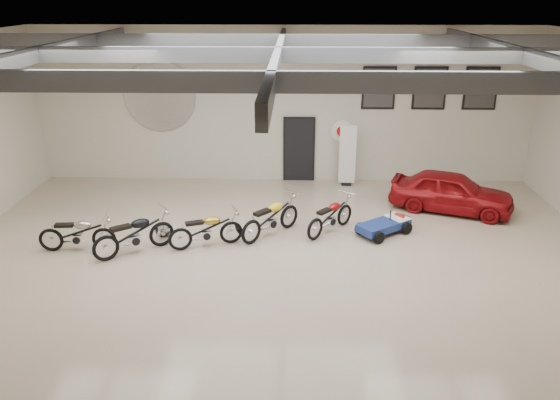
{
  "coord_description": "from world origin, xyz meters",
  "views": [
    {
      "loc": [
        0.35,
        -11.48,
        5.99
      ],
      "look_at": [
        0.0,
        1.2,
        1.1
      ],
      "focal_mm": 35.0,
      "sensor_mm": 36.0,
      "label": 1
    }
  ],
  "objects_px": {
    "banner_stand": "(347,156)",
    "motorcycle_gold": "(206,229)",
    "motorcycle_yellow": "(271,217)",
    "motorcycle_red": "(330,216)",
    "motorcycle_silver": "(77,233)",
    "go_kart": "(388,221)",
    "motorcycle_black": "(134,234)",
    "vintage_car": "(451,192)"
  },
  "relations": [
    {
      "from": "banner_stand",
      "to": "motorcycle_gold",
      "type": "height_order",
      "value": "banner_stand"
    },
    {
      "from": "go_kart",
      "to": "vintage_car",
      "type": "xyz_separation_m",
      "value": [
        2.04,
        1.6,
        0.26
      ]
    },
    {
      "from": "vintage_car",
      "to": "motorcycle_gold",
      "type": "bearing_deg",
      "value": 131.77
    },
    {
      "from": "motorcycle_silver",
      "to": "motorcycle_red",
      "type": "height_order",
      "value": "motorcycle_silver"
    },
    {
      "from": "motorcycle_silver",
      "to": "motorcycle_yellow",
      "type": "height_order",
      "value": "motorcycle_yellow"
    },
    {
      "from": "motorcycle_silver",
      "to": "banner_stand",
      "type": "bearing_deg",
      "value": 32.4
    },
    {
      "from": "banner_stand",
      "to": "motorcycle_yellow",
      "type": "relative_size",
      "value": 0.99
    },
    {
      "from": "motorcycle_black",
      "to": "motorcycle_yellow",
      "type": "relative_size",
      "value": 1.01
    },
    {
      "from": "banner_stand",
      "to": "motorcycle_gold",
      "type": "xyz_separation_m",
      "value": [
        -3.89,
        -4.73,
        -0.5
      ]
    },
    {
      "from": "go_kart",
      "to": "vintage_car",
      "type": "distance_m",
      "value": 2.61
    },
    {
      "from": "motorcycle_black",
      "to": "motorcycle_red",
      "type": "xyz_separation_m",
      "value": [
        4.81,
        1.36,
        -0.05
      ]
    },
    {
      "from": "motorcycle_silver",
      "to": "motorcycle_red",
      "type": "bearing_deg",
      "value": 8.1
    },
    {
      "from": "banner_stand",
      "to": "motorcycle_yellow",
      "type": "height_order",
      "value": "banner_stand"
    },
    {
      "from": "motorcycle_yellow",
      "to": "motorcycle_gold",
      "type": "bearing_deg",
      "value": 156.67
    },
    {
      "from": "motorcycle_gold",
      "to": "motorcycle_red",
      "type": "xyz_separation_m",
      "value": [
        3.13,
        0.96,
        -0.0
      ]
    },
    {
      "from": "motorcycle_black",
      "to": "motorcycle_red",
      "type": "relative_size",
      "value": 1.1
    },
    {
      "from": "motorcycle_gold",
      "to": "motorcycle_black",
      "type": "bearing_deg",
      "value": 172.99
    },
    {
      "from": "motorcycle_gold",
      "to": "motorcycle_yellow",
      "type": "height_order",
      "value": "motorcycle_yellow"
    },
    {
      "from": "motorcycle_gold",
      "to": "go_kart",
      "type": "relative_size",
      "value": 1.02
    },
    {
      "from": "motorcycle_black",
      "to": "motorcycle_red",
      "type": "bearing_deg",
      "value": -20.37
    },
    {
      "from": "banner_stand",
      "to": "motorcycle_gold",
      "type": "relative_size",
      "value": 1.07
    },
    {
      "from": "motorcycle_black",
      "to": "motorcycle_gold",
      "type": "distance_m",
      "value": 1.73
    },
    {
      "from": "motorcycle_black",
      "to": "motorcycle_gold",
      "type": "height_order",
      "value": "motorcycle_black"
    },
    {
      "from": "motorcycle_black",
      "to": "go_kart",
      "type": "xyz_separation_m",
      "value": [
        6.33,
        1.37,
        -0.19
      ]
    },
    {
      "from": "motorcycle_gold",
      "to": "go_kart",
      "type": "distance_m",
      "value": 4.75
    },
    {
      "from": "banner_stand",
      "to": "go_kart",
      "type": "bearing_deg",
      "value": -75.53
    },
    {
      "from": "motorcycle_black",
      "to": "vintage_car",
      "type": "bearing_deg",
      "value": -16.62
    },
    {
      "from": "motorcycle_silver",
      "to": "vintage_car",
      "type": "height_order",
      "value": "vintage_car"
    },
    {
      "from": "motorcycle_silver",
      "to": "motorcycle_gold",
      "type": "height_order",
      "value": "motorcycle_silver"
    },
    {
      "from": "banner_stand",
      "to": "motorcycle_red",
      "type": "xyz_separation_m",
      "value": [
        -0.76,
        -3.77,
        -0.51
      ]
    },
    {
      "from": "motorcycle_gold",
      "to": "motorcycle_red",
      "type": "distance_m",
      "value": 3.27
    },
    {
      "from": "banner_stand",
      "to": "go_kart",
      "type": "xyz_separation_m",
      "value": [
        0.76,
        -3.76,
        -0.65
      ]
    },
    {
      "from": "banner_stand",
      "to": "motorcycle_red",
      "type": "distance_m",
      "value": 3.88
    },
    {
      "from": "motorcycle_silver",
      "to": "motorcycle_gold",
      "type": "distance_m",
      "value": 3.12
    },
    {
      "from": "go_kart",
      "to": "vintage_car",
      "type": "height_order",
      "value": "vintage_car"
    },
    {
      "from": "motorcycle_yellow",
      "to": "go_kart",
      "type": "xyz_separation_m",
      "value": [
        3.08,
        0.26,
        -0.19
      ]
    },
    {
      "from": "banner_stand",
      "to": "go_kart",
      "type": "relative_size",
      "value": 1.09
    },
    {
      "from": "motorcycle_yellow",
      "to": "vintage_car",
      "type": "height_order",
      "value": "vintage_car"
    },
    {
      "from": "vintage_car",
      "to": "motorcycle_red",
      "type": "bearing_deg",
      "value": 135.09
    },
    {
      "from": "motorcycle_black",
      "to": "motorcycle_yellow",
      "type": "xyz_separation_m",
      "value": [
        3.25,
        1.11,
        -0.0
      ]
    },
    {
      "from": "vintage_car",
      "to": "motorcycle_silver",
      "type": "bearing_deg",
      "value": 127.11
    },
    {
      "from": "motorcycle_silver",
      "to": "motorcycle_black",
      "type": "height_order",
      "value": "motorcycle_black"
    }
  ]
}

